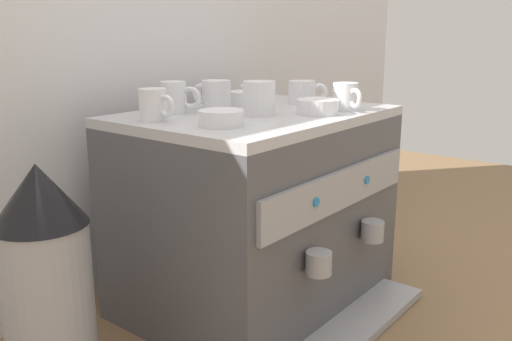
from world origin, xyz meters
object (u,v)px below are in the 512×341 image
ceramic_bowl_1 (318,107)px  coffee_grinder (47,284)px  ceramic_cup_3 (346,97)px  ceramic_bowl_3 (258,93)px  ceramic_cup_4 (303,92)px  milk_pitcher (349,229)px  ceramic_cup_0 (154,105)px  ceramic_bowl_0 (221,118)px  ceramic_cup_2 (259,98)px  ceramic_cup_5 (215,95)px  ceramic_cup_1 (175,97)px  espresso_machine (257,209)px  ceramic_bowl_2 (249,98)px

ceramic_bowl_1 → coffee_grinder: bearing=162.8°
ceramic_cup_3 → ceramic_bowl_3: bearing=81.4°
ceramic_cup_4 → milk_pitcher: (0.28, -0.01, -0.47)m
ceramic_cup_0 → ceramic_cup_3: 0.47m
ceramic_bowl_0 → milk_pitcher: (0.69, 0.06, -0.46)m
ceramic_cup_3 → ceramic_bowl_0: bearing=166.2°
ceramic_cup_0 → ceramic_cup_2: bearing=-29.7°
ceramic_cup_4 → ceramic_cup_5: size_ratio=0.88×
ceramic_cup_5 → coffee_grinder: (-0.52, -0.05, -0.30)m
ceramic_bowl_0 → ceramic_cup_1: bearing=71.8°
espresso_machine → ceramic_bowl_1: (0.05, -0.14, 0.27)m
ceramic_bowl_1 → ceramic_bowl_2: size_ratio=0.96×
ceramic_bowl_1 → ceramic_cup_3: bearing=-13.1°
espresso_machine → coffee_grinder: (-0.56, 0.05, -0.01)m
coffee_grinder → ceramic_bowl_3: bearing=7.7°
ceramic_cup_0 → ceramic_cup_5: bearing=4.2°
espresso_machine → ceramic_bowl_3: ceramic_bowl_3 is taller
ceramic_cup_3 → ceramic_cup_4: size_ratio=0.97×
ceramic_cup_2 → ceramic_cup_4: bearing=8.3°
ceramic_cup_0 → ceramic_bowl_1: bearing=-36.3°
ceramic_bowl_3 → milk_pitcher: size_ratio=0.88×
ceramic_cup_3 → ceramic_bowl_3: ceramic_cup_3 is taller
ceramic_cup_0 → ceramic_cup_4: bearing=-10.8°
ceramic_cup_1 → ceramic_cup_2: 0.20m
ceramic_cup_0 → milk_pitcher: size_ratio=0.84×
ceramic_cup_1 → ceramic_cup_5: (0.10, -0.03, -0.00)m
ceramic_cup_1 → ceramic_bowl_2: bearing=-9.3°
ceramic_cup_1 → ceramic_cup_3: 0.42m
ceramic_cup_4 → ceramic_bowl_2: ceramic_cup_4 is taller
ceramic_cup_1 → ceramic_bowl_3: bearing=3.0°
ceramic_cup_4 → ceramic_bowl_1: size_ratio=0.97×
ceramic_cup_0 → ceramic_cup_1: (0.11, 0.05, 0.00)m
ceramic_cup_0 → ceramic_bowl_0: size_ratio=1.03×
ceramic_bowl_0 → ceramic_bowl_1: size_ratio=0.95×
ceramic_cup_1 → ceramic_cup_2: (0.10, -0.17, 0.00)m
ceramic_cup_1 → ceramic_bowl_0: ceramic_cup_1 is taller
ceramic_bowl_1 → ceramic_bowl_2: (0.03, 0.24, 0.00)m
ceramic_cup_0 → ceramic_bowl_2: size_ratio=0.94×
ceramic_bowl_1 → ceramic_bowl_3: ceramic_bowl_3 is taller
ceramic_cup_3 → coffee_grinder: bearing=163.4°
espresso_machine → ceramic_bowl_0: bearing=-161.2°
ceramic_cup_0 → ceramic_bowl_3: (0.45, 0.07, -0.02)m
ceramic_bowl_0 → ceramic_cup_5: bearing=45.4°
ceramic_cup_5 → ceramic_bowl_1: bearing=-68.8°
ceramic_cup_2 → ceramic_bowl_1: ceramic_cup_2 is taller
ceramic_cup_3 → ceramic_bowl_1: 0.10m
coffee_grinder → milk_pitcher: bearing=-3.2°
espresso_machine → ceramic_cup_4: ceramic_cup_4 is taller
ceramic_cup_5 → milk_pitcher: size_ratio=0.95×
ceramic_cup_2 → ceramic_bowl_0: size_ratio=1.13×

